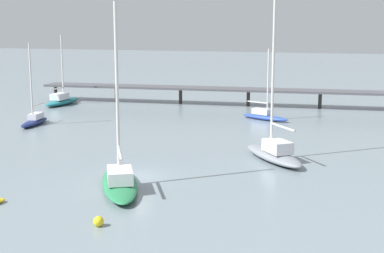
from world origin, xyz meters
The scene contains 8 objects.
ground_plane centered at (0.00, 0.00, 0.00)m, with size 400.00×400.00×0.00m, color gray.
pier centered at (14.65, 41.57, 3.75)m, with size 63.19×9.51×7.42m.
sailboat_blue centered at (4.54, 28.96, 0.64)m, with size 6.60×4.01×8.77m.
sailboat_teal centered at (-26.34, 32.60, 0.72)m, with size 2.41×8.19×10.18m.
sailboat_green centered at (0.27, -3.30, 0.75)m, with size 6.81×9.76×13.22m.
sailboat_navy centered at (-20.51, 17.03, 0.68)m, with size 2.54×6.47×9.63m.
sailboat_gray centered at (9.34, 8.48, 0.83)m, with size 7.30×8.27×13.82m.
mooring_buoy_mid centered at (2.37, -10.55, 0.31)m, with size 0.62×0.62×0.62m, color yellow.
Camera 1 is at (17.17, -37.96, 11.60)m, focal length 51.66 mm.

